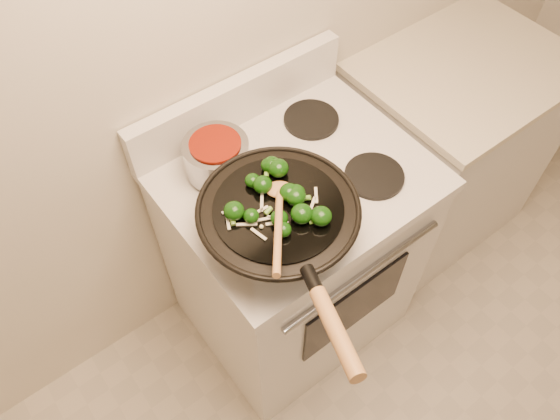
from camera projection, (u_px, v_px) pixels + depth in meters
stove at (293, 253)px, 2.01m from camera, size 0.78×0.67×1.08m
counter_unit at (442, 150)px, 2.33m from camera, size 0.78×0.62×0.91m
wok at (279, 222)px, 1.44m from camera, size 0.43×0.69×0.22m
stirfry at (280, 196)px, 1.39m from camera, size 0.26×0.27×0.05m
wooden_spoon at (279, 211)px, 1.35m from camera, size 0.24×0.29×0.10m
saucepan at (217, 157)px, 1.59m from camera, size 0.19×0.30×0.11m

